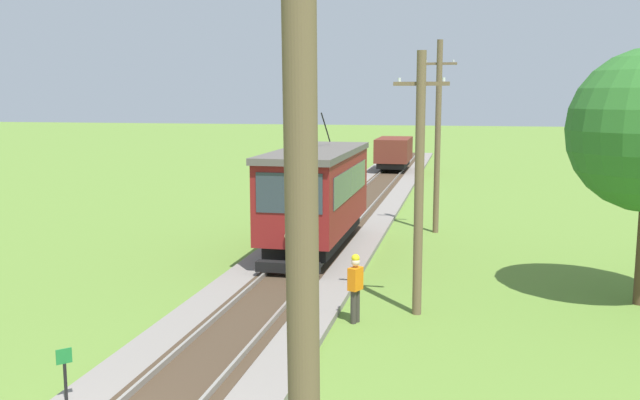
{
  "coord_description": "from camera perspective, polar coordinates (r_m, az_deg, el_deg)",
  "views": [
    {
      "loc": [
        5.22,
        -8.29,
        5.68
      ],
      "look_at": [
        0.05,
        16.04,
        1.92
      ],
      "focal_mm": 38.39,
      "sensor_mm": 36.0,
      "label": 1
    }
  ],
  "objects": [
    {
      "name": "red_tram",
      "position": [
        24.78,
        -0.27,
        0.51
      ],
      "size": [
        2.6,
        8.54,
        4.79
      ],
      "color": "maroon",
      "rests_on": "rail_right"
    },
    {
      "name": "freight_car",
      "position": [
        51.61,
        6.17,
        3.97
      ],
      "size": [
        2.4,
        5.2,
        2.31
      ],
      "color": "maroon",
      "rests_on": "rail_right"
    },
    {
      "name": "utility_pole_foreground",
      "position": [
        5.07,
        -1.42,
        -9.88
      ],
      "size": [
        1.4,
        0.54,
        7.96
      ],
      "color": "brown",
      "rests_on": "ground"
    },
    {
      "name": "utility_pole_near_tram",
      "position": [
        17.64,
        8.27,
        1.44
      ],
      "size": [
        1.4,
        0.42,
        6.83
      ],
      "color": "brown",
      "rests_on": "ground"
    },
    {
      "name": "utility_pole_mid",
      "position": [
        28.78,
        9.79,
        5.29
      ],
      "size": [
        1.4,
        0.4,
        7.97
      ],
      "color": "brown",
      "rests_on": "ground"
    },
    {
      "name": "trackside_signal_marker",
      "position": [
        13.63,
        -20.48,
        -13.56
      ],
      "size": [
        0.21,
        0.21,
        1.18
      ],
      "color": "black",
      "rests_on": "ground"
    },
    {
      "name": "gravel_pile",
      "position": [
        49.29,
        1.72,
        2.56
      ],
      "size": [
        2.47,
        2.47,
        0.99
      ],
      "primitive_type": "cone",
      "color": "gray",
      "rests_on": "ground"
    },
    {
      "name": "track_worker",
      "position": [
        17.38,
        2.96,
        -7.09
      ],
      "size": [
        0.37,
        0.44,
        1.78
      ],
      "rotation": [
        0.0,
        0.0,
        -0.42
      ],
      "color": "#38332D",
      "rests_on": "ground"
    }
  ]
}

